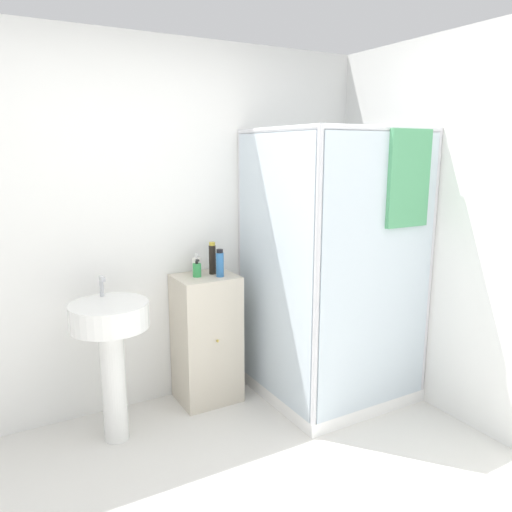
% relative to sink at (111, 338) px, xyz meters
% --- Properties ---
extents(wall_back, '(6.40, 0.06, 2.50)m').
position_rel_sink_xyz_m(wall_back, '(0.38, 0.41, 0.59)').
color(wall_back, white).
rests_on(wall_back, ground_plane).
extents(shower_enclosure, '(0.99, 1.02, 1.91)m').
position_rel_sink_xyz_m(shower_enclosure, '(1.50, -0.20, -0.18)').
color(shower_enclosure, white).
rests_on(shower_enclosure, ground_plane).
extents(vanity_cabinet, '(0.42, 0.37, 0.92)m').
position_rel_sink_xyz_m(vanity_cabinet, '(0.71, 0.19, -0.20)').
color(vanity_cabinet, beige).
rests_on(vanity_cabinet, ground_plane).
extents(sink, '(0.47, 0.47, 1.02)m').
position_rel_sink_xyz_m(sink, '(0.00, 0.00, 0.00)').
color(sink, white).
rests_on(sink, ground_plane).
extents(soap_dispenser, '(0.06, 0.06, 0.12)m').
position_rel_sink_xyz_m(soap_dispenser, '(0.65, 0.20, 0.30)').
color(soap_dispenser, green).
rests_on(soap_dispenser, vanity_cabinet).
extents(shampoo_bottle_tall_black, '(0.05, 0.05, 0.23)m').
position_rel_sink_xyz_m(shampoo_bottle_tall_black, '(0.78, 0.22, 0.37)').
color(shampoo_bottle_tall_black, black).
rests_on(shampoo_bottle_tall_black, vanity_cabinet).
extents(shampoo_bottle_blue, '(0.05, 0.05, 0.19)m').
position_rel_sink_xyz_m(shampoo_bottle_blue, '(0.79, 0.13, 0.35)').
color(shampoo_bottle_blue, '#2D66A3').
rests_on(shampoo_bottle_blue, vanity_cabinet).
extents(lotion_bottle_white, '(0.06, 0.06, 0.14)m').
position_rel_sink_xyz_m(lotion_bottle_white, '(0.69, 0.29, 0.31)').
color(lotion_bottle_white, white).
rests_on(lotion_bottle_white, vanity_cabinet).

